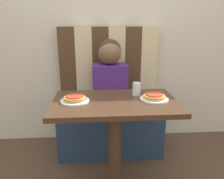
# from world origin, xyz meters

# --- Properties ---
(wall_back) EXTENTS (7.00, 0.05, 2.60)m
(wall_back) POSITION_xyz_m (0.00, 0.91, 1.30)
(wall_back) COLOR beige
(wall_back) RESTS_ON ground_plane
(booth_seat) EXTENTS (1.03, 0.50, 0.50)m
(booth_seat) POSITION_xyz_m (0.00, 0.60, 0.25)
(booth_seat) COLOR navy
(booth_seat) RESTS_ON ground_plane
(booth_backrest) EXTENTS (1.03, 0.08, 0.77)m
(booth_backrest) POSITION_xyz_m (0.00, 0.81, 0.88)
(booth_backrest) COLOR #4C331E
(booth_backrest) RESTS_ON booth_seat
(dining_table) EXTENTS (0.90, 0.56, 0.76)m
(dining_table) POSITION_xyz_m (0.00, 0.00, 0.63)
(dining_table) COLOR #422B1C
(dining_table) RESTS_ON ground_plane
(person) EXTENTS (0.34, 0.25, 0.66)m
(person) POSITION_xyz_m (0.00, 0.61, 0.84)
(person) COLOR #4C237A
(person) RESTS_ON booth_seat
(plate_left) EXTENTS (0.21, 0.21, 0.01)m
(plate_left) POSITION_xyz_m (-0.29, 0.00, 0.76)
(plate_left) COLOR white
(plate_left) RESTS_ON dining_table
(plate_right) EXTENTS (0.21, 0.21, 0.01)m
(plate_right) POSITION_xyz_m (0.29, 0.00, 0.76)
(plate_right) COLOR white
(plate_right) RESTS_ON dining_table
(pizza_left) EXTENTS (0.15, 0.15, 0.03)m
(pizza_left) POSITION_xyz_m (-0.29, 0.00, 0.79)
(pizza_left) COLOR #C68E47
(pizza_left) RESTS_ON plate_left
(pizza_right) EXTENTS (0.15, 0.15, 0.03)m
(pizza_right) POSITION_xyz_m (0.29, 0.00, 0.79)
(pizza_right) COLOR #C68E47
(pizza_right) RESTS_ON plate_right
(drinking_cup) EXTENTS (0.06, 0.06, 0.10)m
(drinking_cup) POSITION_xyz_m (0.18, 0.12, 0.81)
(drinking_cup) COLOR silver
(drinking_cup) RESTS_ON dining_table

